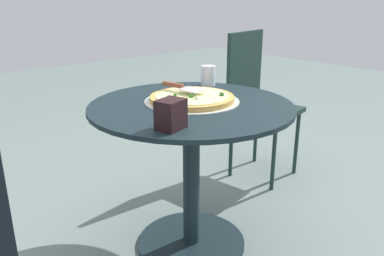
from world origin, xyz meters
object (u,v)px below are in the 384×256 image
object	(u,v)px
patio_table	(191,150)
napkin_dispenser	(171,114)
pizza_on_tray	(192,98)
pizza_server	(182,87)
patio_chair_near	(256,95)
drinking_cup	(208,76)

from	to	relation	value
patio_table	napkin_dispenser	xyz separation A→B (m)	(0.26, 0.20, 0.26)
patio_table	pizza_on_tray	size ratio (longest dim) A/B	2.12
pizza_server	napkin_dispenser	size ratio (longest dim) A/B	2.09
napkin_dispenser	patio_chair_near	world-z (taller)	patio_chair_near
pizza_on_tray	pizza_server	world-z (taller)	pizza_server
patio_table	napkin_dispenser	distance (m)	0.42
pizza_server	napkin_dispenser	bearing A→B (deg)	45.45
pizza_on_tray	patio_chair_near	size ratio (longest dim) A/B	0.45
pizza_server	drinking_cup	world-z (taller)	drinking_cup
napkin_dispenser	pizza_server	bearing A→B (deg)	30.19
patio_table	pizza_server	bearing A→B (deg)	-107.37
patio_table	pizza_server	world-z (taller)	pizza_server
pizza_on_tray	patio_table	bearing A→B (deg)	44.46
pizza_server	drinking_cup	distance (m)	0.28
patio_table	pizza_on_tray	bearing A→B (deg)	-135.54
pizza_server	patio_chair_near	bearing A→B (deg)	-163.28
patio_table	napkin_dispenser	bearing A→B (deg)	37.05
patio_chair_near	patio_table	bearing A→B (deg)	22.24
patio_table	pizza_server	size ratio (longest dim) A/B	3.98
napkin_dispenser	patio_chair_near	xyz separation A→B (m)	(-1.09, -0.54, -0.22)
patio_table	pizza_on_tray	world-z (taller)	pizza_on_tray
pizza_on_tray	napkin_dispenser	world-z (taller)	napkin_dispenser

